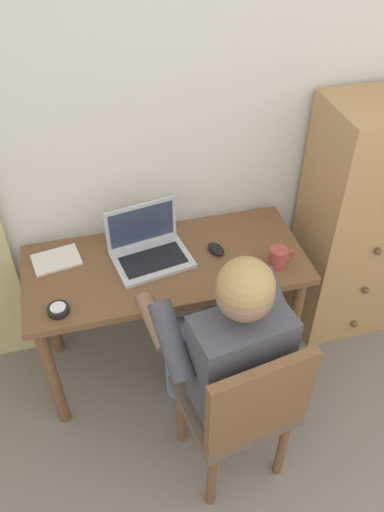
{
  "coord_description": "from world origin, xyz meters",
  "views": [
    {
      "loc": [
        -0.65,
        0.16,
        2.29
      ],
      "look_at": [
        -0.24,
        1.75,
        0.82
      ],
      "focal_mm": 35.76,
      "sensor_mm": 36.0,
      "label": 1
    }
  ],
  "objects_px": {
    "computer_mouse": "(216,249)",
    "coffee_mug": "(279,257)",
    "dresser": "(356,225)",
    "person_seated": "(224,344)",
    "desk": "(166,279)",
    "desk_clock": "(58,310)",
    "chair": "(242,407)",
    "notebook_pad": "(56,260)",
    "laptop": "(149,248)"
  },
  "relations": [
    {
      "from": "chair",
      "to": "notebook_pad",
      "type": "bearing_deg",
      "value": 128.4
    },
    {
      "from": "computer_mouse",
      "to": "coffee_mug",
      "type": "relative_size",
      "value": 0.83
    },
    {
      "from": "desk_clock",
      "to": "coffee_mug",
      "type": "height_order",
      "value": "coffee_mug"
    },
    {
      "from": "dresser",
      "to": "coffee_mug",
      "type": "xyz_separation_m",
      "value": [
        -0.54,
        -0.24,
        0.1
      ]
    },
    {
      "from": "chair",
      "to": "person_seated",
      "type": "relative_size",
      "value": 0.74
    },
    {
      "from": "chair",
      "to": "laptop",
      "type": "relative_size",
      "value": 2.38
    },
    {
      "from": "dresser",
      "to": "notebook_pad",
      "type": "bearing_deg",
      "value": 178.4
    },
    {
      "from": "notebook_pad",
      "to": "desk_clock",
      "type": "bearing_deg",
      "value": -101.12
    },
    {
      "from": "computer_mouse",
      "to": "notebook_pad",
      "type": "bearing_deg",
      "value": 152.32
    },
    {
      "from": "dresser",
      "to": "computer_mouse",
      "type": "distance_m",
      "value": 0.79
    },
    {
      "from": "dresser",
      "to": "notebook_pad",
      "type": "distance_m",
      "value": 1.51
    },
    {
      "from": "person_seated",
      "to": "computer_mouse",
      "type": "bearing_deg",
      "value": 77.39
    },
    {
      "from": "person_seated",
      "to": "computer_mouse",
      "type": "xyz_separation_m",
      "value": [
        0.11,
        0.5,
        0.05
      ]
    },
    {
      "from": "desk",
      "to": "coffee_mug",
      "type": "bearing_deg",
      "value": -17.05
    },
    {
      "from": "desk",
      "to": "laptop",
      "type": "height_order",
      "value": "laptop"
    },
    {
      "from": "dresser",
      "to": "person_seated",
      "type": "distance_m",
      "value": 1.06
    },
    {
      "from": "chair",
      "to": "notebook_pad",
      "type": "distance_m",
      "value": 1.05
    },
    {
      "from": "dresser",
      "to": "desk",
      "type": "bearing_deg",
      "value": -174.98
    },
    {
      "from": "dresser",
      "to": "coffee_mug",
      "type": "bearing_deg",
      "value": -155.92
    },
    {
      "from": "laptop",
      "to": "desk_clock",
      "type": "xyz_separation_m",
      "value": [
        -0.43,
        -0.25,
        -0.04
      ]
    },
    {
      "from": "chair",
      "to": "computer_mouse",
      "type": "height_order",
      "value": "chair"
    },
    {
      "from": "person_seated",
      "to": "notebook_pad",
      "type": "distance_m",
      "value": 0.88
    },
    {
      "from": "computer_mouse",
      "to": "coffee_mug",
      "type": "distance_m",
      "value": 0.29
    },
    {
      "from": "person_seated",
      "to": "coffee_mug",
      "type": "height_order",
      "value": "person_seated"
    },
    {
      "from": "laptop",
      "to": "computer_mouse",
      "type": "xyz_separation_m",
      "value": [
        0.31,
        -0.05,
        -0.04
      ]
    },
    {
      "from": "desk",
      "to": "laptop",
      "type": "xyz_separation_m",
      "value": [
        -0.06,
        0.06,
        0.16
      ]
    },
    {
      "from": "desk",
      "to": "person_seated",
      "type": "relative_size",
      "value": 1.06
    },
    {
      "from": "notebook_pad",
      "to": "coffee_mug",
      "type": "height_order",
      "value": "coffee_mug"
    },
    {
      "from": "dresser",
      "to": "person_seated",
      "type": "height_order",
      "value": "dresser"
    },
    {
      "from": "computer_mouse",
      "to": "desk_clock",
      "type": "distance_m",
      "value": 0.76
    },
    {
      "from": "chair",
      "to": "notebook_pad",
      "type": "height_order",
      "value": "chair"
    },
    {
      "from": "desk",
      "to": "dresser",
      "type": "relative_size",
      "value": 0.96
    },
    {
      "from": "person_seated",
      "to": "computer_mouse",
      "type": "height_order",
      "value": "person_seated"
    },
    {
      "from": "desk",
      "to": "desk_clock",
      "type": "xyz_separation_m",
      "value": [
        -0.49,
        -0.19,
        0.12
      ]
    },
    {
      "from": "desk",
      "to": "laptop",
      "type": "bearing_deg",
      "value": 137.38
    },
    {
      "from": "desk",
      "to": "desk_clock",
      "type": "relative_size",
      "value": 14.27
    },
    {
      "from": "desk",
      "to": "computer_mouse",
      "type": "relative_size",
      "value": 12.84
    },
    {
      "from": "laptop",
      "to": "desk",
      "type": "bearing_deg",
      "value": -42.62
    },
    {
      "from": "notebook_pad",
      "to": "desk",
      "type": "bearing_deg",
      "value": -25.0
    },
    {
      "from": "coffee_mug",
      "to": "computer_mouse",
      "type": "bearing_deg",
      "value": 146.74
    },
    {
      "from": "dresser",
      "to": "coffee_mug",
      "type": "distance_m",
      "value": 0.6
    },
    {
      "from": "chair",
      "to": "computer_mouse",
      "type": "distance_m",
      "value": 0.73
    },
    {
      "from": "computer_mouse",
      "to": "chair",
      "type": "bearing_deg",
      "value": -115.31
    },
    {
      "from": "chair",
      "to": "desk_clock",
      "type": "distance_m",
      "value": 0.84
    },
    {
      "from": "laptop",
      "to": "notebook_pad",
      "type": "xyz_separation_m",
      "value": [
        -0.42,
        0.07,
        -0.05
      ]
    },
    {
      "from": "person_seated",
      "to": "desk_clock",
      "type": "xyz_separation_m",
      "value": [
        -0.62,
        0.3,
        0.05
      ]
    },
    {
      "from": "desk_clock",
      "to": "notebook_pad",
      "type": "xyz_separation_m",
      "value": [
        0.01,
        0.32,
        -0.01
      ]
    },
    {
      "from": "dresser",
      "to": "notebook_pad",
      "type": "xyz_separation_m",
      "value": [
        -1.5,
        0.04,
        0.06
      ]
    },
    {
      "from": "notebook_pad",
      "to": "coffee_mug",
      "type": "xyz_separation_m",
      "value": [
        0.97,
        -0.28,
        0.04
      ]
    },
    {
      "from": "desk",
      "to": "chair",
      "type": "relative_size",
      "value": 1.43
    }
  ]
}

